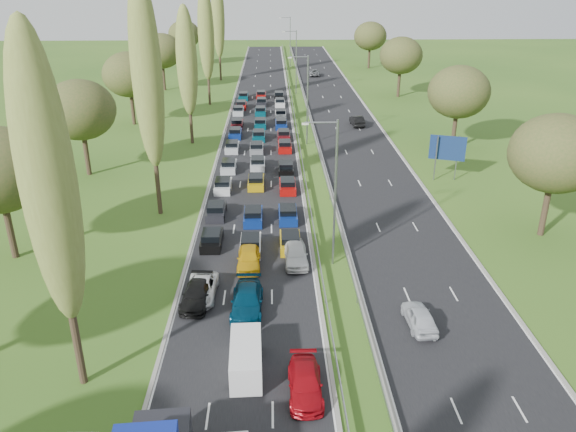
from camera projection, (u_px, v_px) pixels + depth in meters
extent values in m
plane|color=#30561B|center=(306.00, 140.00, 79.91)|extent=(260.00, 260.00, 0.00)
cube|color=black|center=(259.00, 136.00, 82.02)|extent=(10.50, 215.00, 0.04)
cube|color=black|center=(351.00, 135.00, 82.38)|extent=(10.50, 215.00, 0.04)
cube|color=gray|center=(297.00, 132.00, 81.95)|extent=(0.06, 215.00, 0.32)
cube|color=gray|center=(313.00, 132.00, 82.01)|extent=(0.06, 215.00, 0.32)
cylinder|color=gray|center=(335.00, 196.00, 43.60)|extent=(0.18, 0.18, 12.00)
cylinder|color=gray|center=(307.00, 101.00, 75.68)|extent=(0.18, 0.18, 12.00)
cylinder|color=gray|center=(296.00, 63.00, 107.77)|extent=(0.18, 0.18, 12.00)
cylinder|color=gray|center=(290.00, 42.00, 139.85)|extent=(0.18, 0.18, 12.00)
cylinder|color=#2D2116|center=(75.00, 330.00, 31.28)|extent=(0.44, 0.44, 7.20)
ellipsoid|color=olive|center=(48.00, 182.00, 27.78)|extent=(2.80, 2.80, 16.00)
cylinder|color=#2D2116|center=(157.00, 175.00, 54.06)|extent=(0.44, 0.44, 7.92)
ellipsoid|color=olive|center=(147.00, 73.00, 50.20)|extent=(2.80, 2.80, 17.60)
cylinder|color=#2D2116|center=(191.00, 120.00, 77.26)|extent=(0.44, 0.44, 6.48)
ellipsoid|color=olive|center=(187.00, 61.00, 74.11)|extent=(2.80, 2.80, 14.40)
cylinder|color=#2D2116|center=(209.00, 84.00, 100.04)|extent=(0.44, 0.44, 7.20)
ellipsoid|color=olive|center=(206.00, 33.00, 96.53)|extent=(2.80, 2.80, 16.00)
cylinder|color=#2D2116|center=(220.00, 62.00, 122.81)|extent=(0.44, 0.44, 7.92)
ellipsoid|color=olive|center=(218.00, 15.00, 118.95)|extent=(2.80, 2.80, 17.60)
cylinder|color=#2D2116|center=(10.00, 231.00, 46.14)|extent=(0.56, 0.56, 4.84)
cylinder|color=#2D2116|center=(87.00, 155.00, 65.39)|extent=(0.56, 0.56, 4.84)
ellipsoid|color=#38471E|center=(80.00, 110.00, 63.28)|extent=(8.00, 8.00, 6.80)
cylinder|color=#2D2116|center=(133.00, 109.00, 87.39)|extent=(0.56, 0.56, 4.84)
ellipsoid|color=#38471E|center=(129.00, 74.00, 85.28)|extent=(8.00, 8.00, 6.80)
cylinder|color=#2D2116|center=(164.00, 78.00, 113.06)|extent=(0.56, 0.56, 4.84)
ellipsoid|color=#38471E|center=(162.00, 51.00, 110.95)|extent=(8.00, 8.00, 6.80)
cylinder|color=#2D2116|center=(186.00, 56.00, 142.39)|extent=(0.56, 0.56, 4.84)
ellipsoid|color=#38471E|center=(184.00, 34.00, 140.28)|extent=(8.00, 8.00, 6.80)
cylinder|color=#2D2116|center=(545.00, 210.00, 50.14)|extent=(0.56, 0.56, 4.84)
ellipsoid|color=#38471E|center=(556.00, 153.00, 48.04)|extent=(8.00, 8.00, 6.80)
cylinder|color=#2D2116|center=(454.00, 132.00, 74.89)|extent=(0.56, 0.56, 4.84)
ellipsoid|color=#38471E|center=(459.00, 92.00, 72.79)|extent=(8.00, 8.00, 6.80)
cylinder|color=#2D2116|center=(399.00, 84.00, 106.98)|extent=(0.56, 0.56, 4.84)
ellipsoid|color=#38471E|center=(401.00, 55.00, 104.87)|extent=(8.00, 8.00, 6.80)
cylinder|color=#2D2116|center=(369.00, 58.00, 139.06)|extent=(0.56, 0.56, 4.84)
ellipsoid|color=#38471E|center=(370.00, 36.00, 136.96)|extent=(8.00, 8.00, 6.80)
cube|color=black|center=(212.00, 240.00, 48.97)|extent=(1.75, 4.00, 0.80)
cube|color=black|center=(216.00, 212.00, 54.83)|extent=(1.75, 4.00, 0.80)
cube|color=silver|center=(223.00, 186.00, 61.34)|extent=(1.75, 4.00, 0.80)
cube|color=#B2B7BC|center=(229.00, 167.00, 67.52)|extent=(1.75, 4.00, 0.80)
cube|color=#B2B7BC|center=(232.00, 148.00, 74.89)|extent=(1.75, 4.00, 0.80)
cube|color=navy|center=(235.00, 134.00, 81.27)|extent=(1.75, 4.00, 0.80)
cube|color=#590F14|center=(237.00, 125.00, 86.26)|extent=(1.75, 4.00, 0.80)
cube|color=#B2B7BC|center=(239.00, 112.00, 94.40)|extent=(1.75, 4.00, 0.80)
cube|color=#A50C0A|center=(241.00, 106.00, 98.44)|extent=(1.75, 4.00, 0.80)
cube|color=#053F4C|center=(244.00, 97.00, 105.45)|extent=(1.75, 4.00, 0.80)
cube|color=silver|center=(251.00, 246.00, 48.01)|extent=(1.75, 4.00, 0.80)
cube|color=navy|center=(253.00, 217.00, 53.67)|extent=(1.75, 4.00, 0.80)
cube|color=#BF990C|center=(256.00, 183.00, 62.43)|extent=(1.75, 4.00, 0.80)
cube|color=#B2B7BC|center=(258.00, 164.00, 68.40)|extent=(1.75, 4.00, 0.80)
cube|color=slate|center=(257.00, 149.00, 74.31)|extent=(1.75, 4.00, 0.80)
cube|color=#053F4C|center=(259.00, 136.00, 80.11)|extent=(1.75, 4.00, 0.80)
cube|color=#053F4C|center=(260.00, 124.00, 86.54)|extent=(1.75, 4.00, 0.80)
cube|color=#053F4C|center=(260.00, 112.00, 94.08)|extent=(1.75, 4.00, 0.80)
cube|color=black|center=(262.00, 103.00, 100.66)|extent=(1.75, 4.00, 0.80)
cube|color=#A50C0A|center=(261.00, 96.00, 106.63)|extent=(1.75, 4.00, 0.80)
cube|color=#BF990C|center=(290.00, 243.00, 48.51)|extent=(1.75, 4.00, 0.80)
cube|color=navy|center=(288.00, 215.00, 54.09)|extent=(1.75, 4.00, 0.80)
cube|color=#A50C0A|center=(288.00, 187.00, 61.28)|extent=(1.75, 4.00, 0.80)
cube|color=black|center=(286.00, 169.00, 66.74)|extent=(1.75, 4.00, 0.80)
cube|color=#A50C0A|center=(285.00, 147.00, 75.18)|extent=(1.75, 4.00, 0.80)
cube|color=#590F14|center=(284.00, 136.00, 80.33)|extent=(1.75, 4.00, 0.80)
cube|color=navy|center=(281.00, 125.00, 86.21)|extent=(1.75, 4.00, 0.80)
cube|color=silver|center=(281.00, 115.00, 92.16)|extent=(1.75, 4.00, 0.80)
cube|color=silver|center=(280.00, 103.00, 100.34)|extent=(1.75, 4.00, 0.80)
cube|color=black|center=(279.00, 96.00, 105.98)|extent=(1.75, 4.00, 0.80)
imported|color=silver|center=(201.00, 289.00, 41.02)|extent=(2.36, 4.80, 1.31)
imported|color=black|center=(197.00, 294.00, 40.30)|extent=(2.28, 4.87, 1.38)
imported|color=#042D45|center=(247.00, 301.00, 39.33)|extent=(2.29, 5.39, 1.55)
imported|color=gold|center=(249.00, 257.00, 45.26)|extent=(1.88, 4.65, 1.58)
imported|color=#9E0912|center=(305.00, 383.00, 31.57)|extent=(1.91, 4.67, 1.36)
imported|color=silver|center=(296.00, 254.00, 45.83)|extent=(2.02, 4.74, 1.60)
imported|color=silver|center=(420.00, 317.00, 37.59)|extent=(1.89, 4.23, 1.41)
imported|color=black|center=(357.00, 121.00, 87.13)|extent=(1.92, 4.81, 1.56)
imported|color=slate|center=(314.00, 72.00, 129.42)|extent=(2.73, 5.42, 1.47)
cube|color=silver|center=(246.00, 358.00, 33.17)|extent=(1.84, 4.59, 1.84)
cube|color=black|center=(247.00, 339.00, 35.06)|extent=(1.79, 0.73, 1.47)
cylinder|color=black|center=(235.00, 352.00, 34.76)|extent=(0.23, 0.62, 0.62)
cylinder|color=black|center=(259.00, 383.00, 32.11)|extent=(0.23, 0.62, 0.62)
cylinder|color=gray|center=(436.00, 158.00, 63.52)|extent=(0.16, 0.16, 5.20)
cylinder|color=gray|center=(457.00, 158.00, 63.59)|extent=(0.16, 0.16, 5.20)
cube|color=navy|center=(448.00, 148.00, 63.08)|extent=(3.80, 1.44, 2.80)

